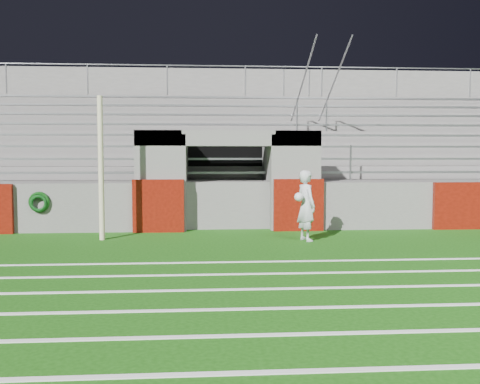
{
  "coord_description": "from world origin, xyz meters",
  "views": [
    {
      "loc": [
        -0.69,
        -10.68,
        1.97
      ],
      "look_at": [
        0.2,
        1.8,
        1.1
      ],
      "focal_mm": 40.0,
      "sensor_mm": 36.0,
      "label": 1
    }
  ],
  "objects": [
    {
      "name": "field_markings",
      "position": [
        0.0,
        -5.0,
        0.01
      ],
      "size": [
        28.0,
        8.09,
        0.01
      ],
      "color": "white",
      "rests_on": "ground"
    },
    {
      "name": "ground",
      "position": [
        0.0,
        0.0,
        0.0
      ],
      "size": [
        90.0,
        90.0,
        0.0
      ],
      "primitive_type": "plane",
      "color": "#14490C",
      "rests_on": "ground"
    },
    {
      "name": "stadium_structure",
      "position": [
        0.0,
        7.97,
        1.49
      ],
      "size": [
        26.0,
        8.48,
        5.42
      ],
      "color": "#605E5B",
      "rests_on": "ground"
    },
    {
      "name": "field_post",
      "position": [
        -3.01,
        1.82,
        1.66
      ],
      "size": [
        0.13,
        0.13,
        3.32
      ],
      "primitive_type": "cylinder",
      "color": "beige",
      "rests_on": "ground"
    },
    {
      "name": "goalkeeper_with_ball",
      "position": [
        1.69,
        1.36,
        0.82
      ],
      "size": [
        0.59,
        0.69,
        1.62
      ],
      "color": "silver",
      "rests_on": "ground"
    },
    {
      "name": "hose_coil",
      "position": [
        -4.76,
        2.93,
        0.78
      ],
      "size": [
        0.53,
        0.14,
        0.53
      ],
      "color": "#0B3A0D",
      "rests_on": "ground"
    }
  ]
}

